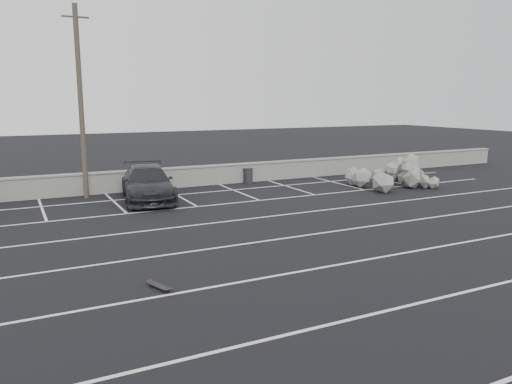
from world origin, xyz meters
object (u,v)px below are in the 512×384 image
car_right (148,183)px  utility_pole (81,103)px  riprap_pile (394,177)px  trash_bin (248,176)px  skateboard (159,286)px

car_right → utility_pole: utility_pole is taller
car_right → riprap_pile: bearing=0.5°
trash_bin → skateboard: (-8.72, -13.13, -0.35)m
car_right → trash_bin: bearing=29.0°
utility_pole → skateboard: (-0.13, -12.73, -4.32)m
car_right → utility_pole: bearing=152.7°
trash_bin → riprap_pile: bearing=-32.2°
skateboard → car_right: bearing=56.2°
car_right → skateboard: car_right is taller
utility_pole → riprap_pile: size_ratio=1.81×
trash_bin → skateboard: 15.76m
utility_pole → trash_bin: bearing=2.7°
utility_pole → skateboard: bearing=-90.6°
utility_pole → car_right: bearing=-36.6°
car_right → trash_bin: (6.15, 2.21, -0.36)m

